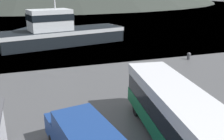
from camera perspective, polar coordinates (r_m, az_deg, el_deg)
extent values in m
plane|color=#3D5160|center=(146.57, -15.37, 14.22)|extent=(240.00, 240.00, 0.00)
cube|color=#146B3D|center=(13.87, 15.22, -13.91)|extent=(4.04, 11.78, 0.95)
cube|color=black|center=(13.37, 15.58, -10.21)|extent=(3.96, 11.55, 1.08)
cube|color=silver|center=(12.99, 15.90, -6.79)|extent=(4.04, 11.78, 0.68)
cube|color=black|center=(18.32, 7.55, -2.48)|extent=(2.23, 0.35, 1.46)
cylinder|color=black|center=(16.98, 5.62, -8.89)|extent=(0.42, 0.93, 0.90)
cylinder|color=black|center=(17.72, 12.67, -8.08)|extent=(0.42, 0.93, 0.90)
cube|color=navy|center=(14.39, -10.26, -12.30)|extent=(2.32, 2.02, 1.14)
cube|color=black|center=(13.23, -9.34, -10.48)|extent=(1.75, 0.34, 0.72)
cylinder|color=black|center=(14.75, -6.34, -13.87)|extent=(0.33, 0.73, 0.70)
cube|color=black|center=(39.30, -11.11, 7.46)|extent=(19.32, 9.17, 2.28)
cube|color=silver|center=(39.16, -11.18, 8.68)|extent=(19.51, 9.26, 0.57)
cube|color=silver|center=(38.33, -14.00, 11.03)|extent=(6.61, 4.92, 3.04)
cube|color=black|center=(38.28, -14.05, 11.71)|extent=(6.75, 5.05, 0.91)
cube|color=black|center=(51.01, -18.98, 8.45)|extent=(5.43, 7.19, 0.98)
cylinder|color=#4C4C51|center=(31.59, 17.11, 2.80)|extent=(0.39, 0.39, 0.52)
sphere|color=#4C4C51|center=(31.49, 17.17, 3.47)|extent=(0.45, 0.45, 0.45)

